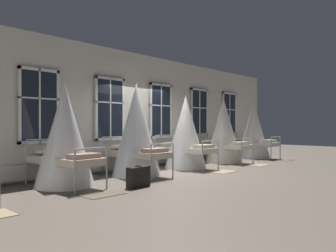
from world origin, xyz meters
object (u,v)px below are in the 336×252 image
Objects in this scene: cot_fourth at (186,133)px; cot_fifth at (224,131)px; suitcase_dark at (138,177)px; cot_sixth at (254,131)px; cot_third at (136,131)px; cot_second at (65,136)px.

cot_fourth is 2.19m from cot_fifth.
cot_fifth is at bearing 10.65° from suitcase_dark.
cot_sixth is (2.18, -0.04, -0.01)m from cot_fifth.
cot_fifth is (4.28, 0.01, -0.08)m from cot_third.
cot_fourth is 3.97× the size of suitcase_dark.
cot_third is at bearing 90.03° from cot_fifth.
cot_fifth reaches higher than cot_second.
cot_fourth is 0.98× the size of cot_fifth.
cot_third reaches higher than cot_second.
suitcase_dark is (-7.60, -1.24, -0.87)m from cot_sixth.
cot_sixth is 3.98× the size of suitcase_dark.
cot_sixth is at bearing -91.03° from cot_fifth.
cot_second is 1.00× the size of cot_sixth.
cot_fourth reaches higher than suitcase_dark.
cot_third is 4.32× the size of suitcase_dark.
cot_second is 0.92× the size of cot_third.
cot_third is at bearing 90.83° from cot_sixth.
cot_second is 8.59m from cot_sixth.
cot_fifth is 5.64m from suitcase_dark.
cot_third is (2.13, -0.02, 0.09)m from cot_second.
cot_fifth is at bearing -91.71° from cot_second.
cot_fifth is (2.19, 0.01, 0.02)m from cot_fourth.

